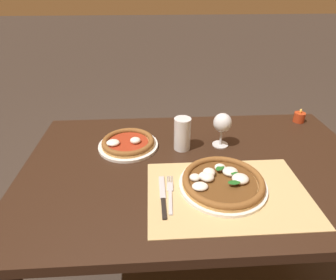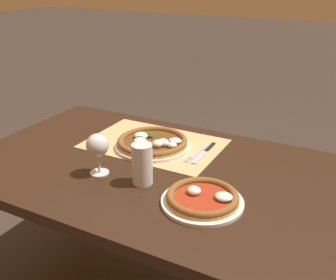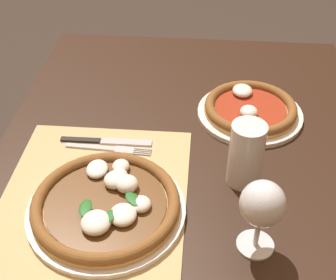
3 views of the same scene
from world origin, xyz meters
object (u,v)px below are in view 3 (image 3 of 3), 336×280
object	(u,v)px
pizza_near	(107,204)
pint_glass	(246,155)
fork	(109,149)
knife	(106,141)
pizza_far	(250,109)
wine_glass	(262,206)

from	to	relation	value
pizza_near	pint_glass	xyz separation A→B (m)	(-0.12, 0.27, 0.05)
fork	knife	distance (m)	0.03
pizza_near	fork	distance (m)	0.19
pizza_far	fork	bearing A→B (deg)	-63.37
wine_glass	fork	xyz separation A→B (m)	(-0.25, -0.32, -0.10)
pint_glass	fork	distance (m)	0.32
pizza_near	wine_glass	world-z (taller)	wine_glass
wine_glass	fork	bearing A→B (deg)	-127.82
pizza_near	pint_glass	size ratio (longest dim) A/B	2.16
pizza_near	pint_glass	world-z (taller)	pint_glass
knife	pizza_far	bearing A→B (deg)	112.21
pizza_far	wine_glass	size ratio (longest dim) A/B	1.70
pizza_far	knife	world-z (taller)	pizza_far
wine_glass	pint_glass	xyz separation A→B (m)	(-0.17, -0.02, -0.04)
pizza_near	fork	world-z (taller)	pizza_near
pizza_near	wine_glass	distance (m)	0.30
pizza_near	pizza_far	bearing A→B (deg)	139.96
wine_glass	knife	bearing A→B (deg)	-129.66
pizza_near	pizza_far	size ratio (longest dim) A/B	1.19
pizza_far	pizza_near	bearing A→B (deg)	-40.04
pint_glass	knife	xyz separation A→B (m)	(-0.10, -0.31, -0.06)
pizza_near	pint_glass	bearing A→B (deg)	113.24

